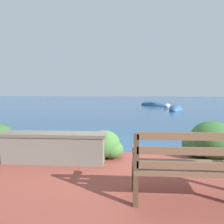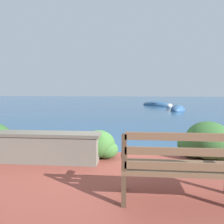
% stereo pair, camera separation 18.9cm
% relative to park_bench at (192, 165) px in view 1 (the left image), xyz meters
% --- Properties ---
extents(ground_plane, '(80.00, 80.00, 0.00)m').
position_rel_park_bench_xyz_m(ground_plane, '(-1.24, 1.92, -0.70)').
color(ground_plane, navy).
extents(park_bench, '(1.47, 0.48, 0.93)m').
position_rel_park_bench_xyz_m(park_bench, '(0.00, 0.00, 0.00)').
color(park_bench, '#433123').
rests_on(park_bench, patio_terrace).
extents(stone_wall, '(2.04, 0.39, 0.59)m').
position_rel_park_bench_xyz_m(stone_wall, '(-2.20, 1.21, -0.19)').
color(stone_wall, '#666056').
rests_on(stone_wall, patio_terrace).
extents(hedge_clump_left, '(0.84, 0.61, 0.57)m').
position_rel_park_bench_xyz_m(hedge_clump_left, '(-1.27, 1.56, -0.24)').
color(hedge_clump_left, '#38662D').
rests_on(hedge_clump_left, patio_terrace).
extents(hedge_clump_centre, '(1.13, 0.81, 0.77)m').
position_rel_park_bench_xyz_m(hedge_clump_centre, '(0.96, 1.69, -0.15)').
color(hedge_clump_centre, '#2D5628').
rests_on(hedge_clump_centre, patio_terrace).
extents(rowboat_nearest, '(1.84, 2.63, 0.75)m').
position_rel_park_bench_xyz_m(rowboat_nearest, '(3.12, 13.13, -0.64)').
color(rowboat_nearest, '#2D517A').
rests_on(rowboat_nearest, ground_plane).
extents(rowboat_mid, '(2.97, 2.58, 0.76)m').
position_rel_park_bench_xyz_m(rowboat_mid, '(2.08, 17.38, -0.64)').
color(rowboat_mid, '#2D517A').
rests_on(rowboat_mid, ground_plane).
extents(mooring_buoy, '(0.58, 0.58, 0.53)m').
position_rel_park_bench_xyz_m(mooring_buoy, '(2.93, 15.30, -0.61)').
color(mooring_buoy, white).
rests_on(mooring_buoy, ground_plane).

